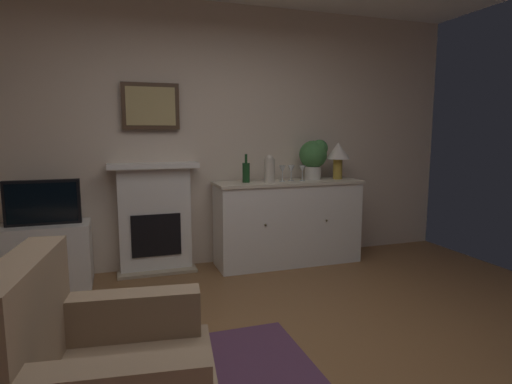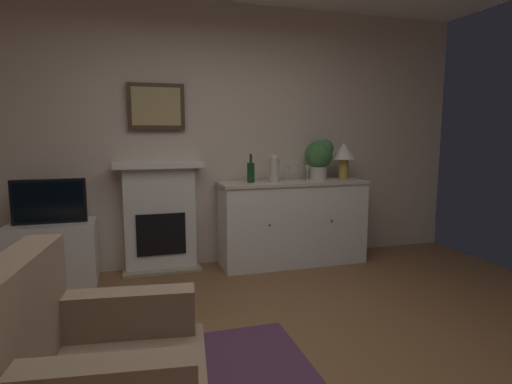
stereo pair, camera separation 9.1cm
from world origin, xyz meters
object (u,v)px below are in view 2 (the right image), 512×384
at_px(fireplace_unit, 160,217).
at_px(wine_glass_center, 296,169).
at_px(armchair, 92,382).
at_px(wine_glass_right, 308,169).
at_px(tv_set, 49,201).
at_px(sideboard_cabinet, 293,222).
at_px(potted_plant_small, 320,156).
at_px(wine_bottle, 251,172).
at_px(tv_cabinet, 53,254).
at_px(table_lamp, 344,154).
at_px(wine_glass_left, 287,170).
at_px(framed_picture, 156,106).
at_px(vase_decorative, 274,169).

relative_size(fireplace_unit, wine_glass_center, 6.67).
xyz_separation_m(fireplace_unit, armchair, (-0.45, -2.53, -0.17)).
height_order(wine_glass_right, armchair, wine_glass_right).
bearing_deg(armchair, tv_set, 102.59).
bearing_deg(tv_set, sideboard_cabinet, 0.20).
distance_m(wine_glass_center, potted_plant_small, 0.32).
bearing_deg(wine_glass_center, wine_glass_right, -20.39).
height_order(wine_bottle, tv_set, wine_bottle).
height_order(wine_bottle, tv_cabinet, wine_bottle).
xyz_separation_m(table_lamp, tv_set, (-2.93, -0.01, -0.38)).
bearing_deg(table_lamp, armchair, -135.55).
xyz_separation_m(wine_glass_right, tv_cabinet, (-2.49, 0.05, -0.72)).
height_order(wine_glass_left, tv_set, wine_glass_left).
bearing_deg(armchair, wine_glass_right, 49.77).
xyz_separation_m(sideboard_cabinet, potted_plant_small, (0.32, 0.05, 0.70)).
distance_m(fireplace_unit, wine_glass_center, 1.49).
xyz_separation_m(wine_glass_left, potted_plant_small, (0.39, 0.07, 0.13)).
height_order(framed_picture, potted_plant_small, framed_picture).
xyz_separation_m(framed_picture, tv_set, (-0.98, -0.23, -0.86)).
relative_size(wine_glass_center, tv_set, 0.27).
relative_size(sideboard_cabinet, potted_plant_small, 3.64).
bearing_deg(wine_bottle, wine_glass_center, -1.20).
distance_m(potted_plant_small, armchair, 3.30).
bearing_deg(wine_glass_left, armchair, -126.70).
bearing_deg(wine_glass_left, sideboard_cabinet, 14.45).
distance_m(wine_bottle, wine_glass_center, 0.49).
bearing_deg(framed_picture, wine_glass_left, -10.62).
xyz_separation_m(framed_picture, armchair, (-0.45, -2.58, -1.27)).
relative_size(wine_glass_right, vase_decorative, 0.59).
xyz_separation_m(sideboard_cabinet, tv_cabinet, (-2.34, 0.02, -0.15)).
xyz_separation_m(framed_picture, wine_glass_center, (1.40, -0.22, -0.64)).
relative_size(tv_cabinet, armchair, 0.82).
bearing_deg(tv_set, wine_glass_right, -0.68).
distance_m(wine_bottle, tv_set, 1.89).
relative_size(fireplace_unit, wine_bottle, 3.79).
bearing_deg(sideboard_cabinet, wine_bottle, 178.31).
relative_size(framed_picture, tv_cabinet, 0.73).
height_order(framed_picture, vase_decorative, framed_picture).
distance_m(tv_set, armchair, 2.44).
xyz_separation_m(wine_glass_left, wine_glass_center, (0.11, 0.02, 0.00)).
relative_size(wine_glass_left, tv_set, 0.27).
distance_m(wine_glass_right, potted_plant_small, 0.24).
relative_size(fireplace_unit, wine_glass_left, 6.67).
height_order(sideboard_cabinet, wine_glass_left, wine_glass_left).
bearing_deg(tv_cabinet, potted_plant_small, 0.65).
bearing_deg(sideboard_cabinet, vase_decorative, -167.77).
height_order(framed_picture, armchair, framed_picture).
xyz_separation_m(tv_set, potted_plant_small, (2.66, 0.05, 0.36)).
bearing_deg(framed_picture, sideboard_cabinet, -9.23).
distance_m(fireplace_unit, sideboard_cabinet, 1.38).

